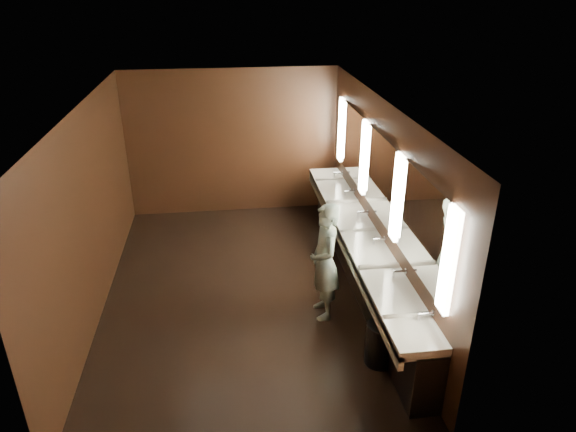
% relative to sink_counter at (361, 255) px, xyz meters
% --- Properties ---
extents(floor, '(6.00, 6.00, 0.00)m').
position_rel_sink_counter_xyz_m(floor, '(-1.79, -0.00, -0.50)').
color(floor, black).
rests_on(floor, ground).
extents(ceiling, '(4.00, 6.00, 0.02)m').
position_rel_sink_counter_xyz_m(ceiling, '(-1.79, -0.00, 2.30)').
color(ceiling, '#2D2D2B').
rests_on(ceiling, wall_back).
extents(wall_back, '(4.00, 0.02, 2.80)m').
position_rel_sink_counter_xyz_m(wall_back, '(-1.79, 3.00, 0.90)').
color(wall_back, black).
rests_on(wall_back, floor).
extents(wall_front, '(4.00, 0.02, 2.80)m').
position_rel_sink_counter_xyz_m(wall_front, '(-1.79, -3.00, 0.90)').
color(wall_front, black).
rests_on(wall_front, floor).
extents(wall_left, '(0.02, 6.00, 2.80)m').
position_rel_sink_counter_xyz_m(wall_left, '(-3.79, -0.00, 0.90)').
color(wall_left, black).
rests_on(wall_left, floor).
extents(wall_right, '(0.02, 6.00, 2.80)m').
position_rel_sink_counter_xyz_m(wall_right, '(0.21, -0.00, 0.90)').
color(wall_right, black).
rests_on(wall_right, floor).
extents(sink_counter, '(0.55, 5.40, 1.01)m').
position_rel_sink_counter_xyz_m(sink_counter, '(0.00, 0.00, 0.00)').
color(sink_counter, black).
rests_on(sink_counter, floor).
extents(mirror_band, '(0.06, 5.03, 1.15)m').
position_rel_sink_counter_xyz_m(mirror_band, '(0.19, -0.00, 1.25)').
color(mirror_band, white).
rests_on(mirror_band, wall_right).
extents(person, '(0.43, 0.62, 1.66)m').
position_rel_sink_counter_xyz_m(person, '(-0.71, -0.70, 0.34)').
color(person, '#82B6C2').
rests_on(person, floor).
extents(trash_bin, '(0.45, 0.45, 0.56)m').
position_rel_sink_counter_xyz_m(trash_bin, '(-0.22, -1.78, -0.22)').
color(trash_bin, black).
rests_on(trash_bin, floor).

